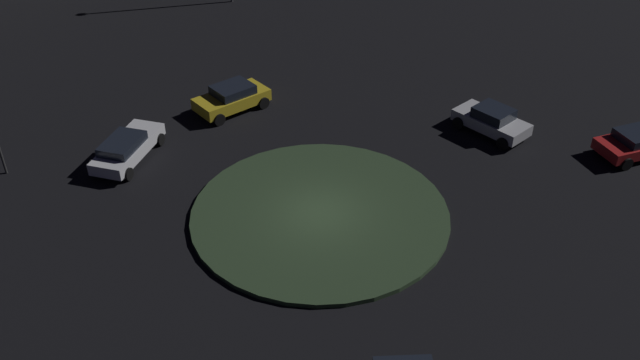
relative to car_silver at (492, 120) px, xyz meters
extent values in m
plane|color=black|center=(-5.50, 9.98, -0.75)|extent=(117.45, 117.45, 0.00)
cylinder|color=#2D4228|center=(-5.50, 9.98, -0.64)|extent=(11.33, 11.33, 0.21)
cube|color=silver|center=(0.01, 0.01, -0.12)|extent=(4.21, 3.57, 0.60)
cube|color=black|center=(-0.04, -0.03, 0.44)|extent=(2.36, 2.28, 0.53)
cylinder|color=black|center=(-0.68, -1.48, -0.42)|extent=(0.66, 0.54, 0.65)
cylinder|color=black|center=(-1.63, -0.01, -0.42)|extent=(0.66, 0.54, 0.65)
cylinder|color=black|center=(1.66, 0.03, -0.42)|extent=(0.66, 0.54, 0.65)
cylinder|color=black|center=(0.71, 1.50, -0.42)|extent=(0.66, 0.54, 0.65)
cube|color=gold|center=(4.76, 13.11, -0.09)|extent=(3.64, 4.43, 0.64)
cube|color=black|center=(4.82, 13.01, 0.47)|extent=(2.48, 2.63, 0.48)
cylinder|color=black|center=(6.30, 12.33, -0.42)|extent=(0.52, 0.68, 0.66)
cylinder|color=black|center=(4.66, 11.38, -0.42)|extent=(0.52, 0.68, 0.66)
cylinder|color=black|center=(4.85, 14.84, -0.42)|extent=(0.52, 0.68, 0.66)
cylinder|color=black|center=(3.22, 13.89, -0.42)|extent=(0.52, 0.68, 0.66)
cube|color=black|center=(-3.27, -6.23, 0.36)|extent=(1.97, 2.22, 0.44)
cylinder|color=black|center=(-2.60, -4.79, -0.42)|extent=(0.34, 0.68, 0.65)
cylinder|color=black|center=(-4.42, -5.13, -0.42)|extent=(0.34, 0.68, 0.65)
cube|color=white|center=(0.65, 18.44, -0.14)|extent=(4.81, 3.52, 0.59)
cube|color=black|center=(0.28, 18.63, 0.36)|extent=(2.72, 2.36, 0.43)
cylinder|color=black|center=(2.49, 18.50, -0.43)|extent=(0.66, 0.47, 0.63)
cylinder|color=black|center=(1.74, 16.96, -0.43)|extent=(0.66, 0.47, 0.63)
cylinder|color=black|center=(-0.43, 19.93, -0.43)|extent=(0.66, 0.47, 0.63)
cylinder|color=black|center=(-1.18, 18.39, -0.43)|extent=(0.66, 0.47, 0.63)
camera|label=1|loc=(-29.15, 14.09, 17.82)|focal=38.80mm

